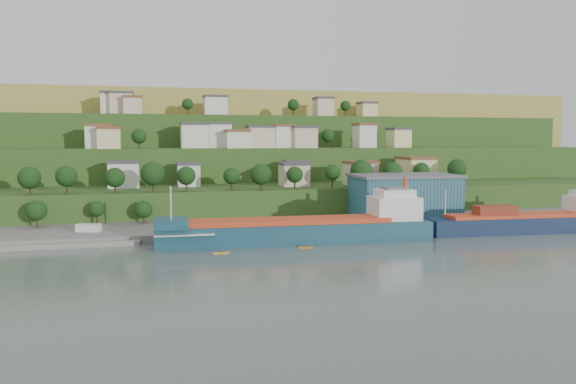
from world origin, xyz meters
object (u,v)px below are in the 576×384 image
object	(u,v)px
cargo_ship_near	(305,231)
cargo_ship_far	(531,223)
kayak_orange	(306,247)
caravan	(89,229)
warehouse	(404,195)

from	to	relation	value
cargo_ship_near	cargo_ship_far	xyz separation A→B (m)	(64.33, -0.49, -0.40)
cargo_ship_near	kayak_orange	bearing A→B (deg)	-100.98
cargo_ship_near	caravan	xyz separation A→B (m)	(-52.00, 16.55, -0.20)
caravan	kayak_orange	xyz separation A→B (m)	(50.14, -24.23, -2.33)
warehouse	kayak_orange	size ratio (longest dim) A/B	9.07
kayak_orange	warehouse	bearing A→B (deg)	56.20
cargo_ship_far	caravan	world-z (taller)	cargo_ship_far
cargo_ship_far	caravan	xyz separation A→B (m)	(-116.33, 17.03, 0.20)
cargo_ship_near	cargo_ship_far	size ratio (longest dim) A/B	1.22
caravan	kayak_orange	world-z (taller)	caravan
cargo_ship_far	warehouse	size ratio (longest dim) A/B	1.76
warehouse	cargo_ship_near	bearing A→B (deg)	-146.75
kayak_orange	cargo_ship_far	bearing A→B (deg)	24.84
warehouse	cargo_ship_far	bearing A→B (deg)	-38.74
cargo_ship_far	kayak_orange	xyz separation A→B (m)	(-66.19, -7.20, -2.12)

